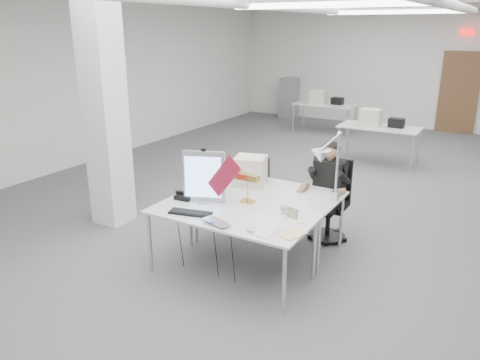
# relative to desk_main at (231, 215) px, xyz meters

# --- Properties ---
(room_shell) EXTENTS (10.04, 14.04, 3.24)m
(room_shell) POSITION_rel_desk_main_xyz_m (0.04, 2.63, 0.95)
(room_shell) COLOR #515154
(room_shell) RESTS_ON ground
(desk_main) EXTENTS (1.80, 0.90, 0.02)m
(desk_main) POSITION_rel_desk_main_xyz_m (0.00, 0.00, 0.00)
(desk_main) COLOR silver
(desk_main) RESTS_ON room_shell
(desk_second) EXTENTS (1.80, 0.90, 0.02)m
(desk_second) POSITION_rel_desk_main_xyz_m (0.00, 0.90, 0.00)
(desk_second) COLOR silver
(desk_second) RESTS_ON room_shell
(bg_desk_a) EXTENTS (1.60, 0.80, 0.02)m
(bg_desk_a) POSITION_rel_desk_main_xyz_m (0.20, 5.50, 0.00)
(bg_desk_a) COLOR silver
(bg_desk_a) RESTS_ON room_shell
(bg_desk_b) EXTENTS (1.60, 0.80, 0.02)m
(bg_desk_b) POSITION_rel_desk_main_xyz_m (-1.80, 7.70, 0.00)
(bg_desk_b) COLOR silver
(bg_desk_b) RESTS_ON room_shell
(filing_cabinet) EXTENTS (0.45, 0.55, 1.20)m
(filing_cabinet) POSITION_rel_desk_main_xyz_m (-3.50, 9.15, -0.14)
(filing_cabinet) COLOR gray
(filing_cabinet) RESTS_ON room_shell
(office_chair) EXTENTS (0.56, 0.56, 1.10)m
(office_chair) POSITION_rel_desk_main_xyz_m (0.60, 1.48, -0.19)
(office_chair) COLOR black
(office_chair) RESTS_ON room_shell
(seated_person) EXTENTS (0.48, 0.59, 0.86)m
(seated_person) POSITION_rel_desk_main_xyz_m (0.60, 1.43, 0.16)
(seated_person) COLOR black
(seated_person) RESTS_ON office_chair
(monitor) EXTENTS (0.47, 0.23, 0.60)m
(monitor) POSITION_rel_desk_main_xyz_m (-0.46, 0.17, 0.31)
(monitor) COLOR #B1B1B5
(monitor) RESTS_ON desk_main
(pennant) EXTENTS (0.48, 0.07, 0.52)m
(pennant) POSITION_rel_desk_main_xyz_m (-0.17, 0.14, 0.37)
(pennant) COLOR maroon
(pennant) RESTS_ON monitor
(keyboard) EXTENTS (0.49, 0.26, 0.02)m
(keyboard) POSITION_rel_desk_main_xyz_m (-0.38, -0.23, 0.02)
(keyboard) COLOR black
(keyboard) RESTS_ON desk_main
(laptop) EXTENTS (0.40, 0.31, 0.03)m
(laptop) POSITION_rel_desk_main_xyz_m (0.00, -0.36, 0.03)
(laptop) COLOR #A6A7AB
(laptop) RESTS_ON desk_main
(mouse) EXTENTS (0.11, 0.09, 0.04)m
(mouse) POSITION_rel_desk_main_xyz_m (0.42, -0.31, 0.03)
(mouse) COLOR #A8A9AD
(mouse) RESTS_ON desk_main
(bankers_lamp) EXTENTS (0.27, 0.12, 0.30)m
(bankers_lamp) POSITION_rel_desk_main_xyz_m (-0.01, 0.40, 0.16)
(bankers_lamp) COLOR gold
(bankers_lamp) RESTS_ON desk_main
(desk_phone) EXTENTS (0.21, 0.20, 0.05)m
(desk_phone) POSITION_rel_desk_main_xyz_m (-0.71, 0.12, 0.04)
(desk_phone) COLOR black
(desk_phone) RESTS_ON desk_main
(picture_frame_left) EXTENTS (0.15, 0.07, 0.11)m
(picture_frame_left) POSITION_rel_desk_main_xyz_m (-0.62, 0.27, 0.07)
(picture_frame_left) COLOR #92633F
(picture_frame_left) RESTS_ON desk_main
(picture_frame_right) EXTENTS (0.14, 0.08, 0.11)m
(picture_frame_right) POSITION_rel_desk_main_xyz_m (0.63, 0.23, 0.07)
(picture_frame_right) COLOR #9C8543
(picture_frame_right) RESTS_ON desk_main
(desk_clock) EXTENTS (0.10, 0.04, 0.09)m
(desk_clock) POSITION_rel_desk_main_xyz_m (0.49, 0.31, 0.06)
(desk_clock) COLOR #B0B0B5
(desk_clock) RESTS_ON desk_main
(paper_stack_a) EXTENTS (0.28, 0.36, 0.01)m
(paper_stack_a) POSITION_rel_desk_main_xyz_m (0.54, -0.20, 0.02)
(paper_stack_a) COLOR silver
(paper_stack_a) RESTS_ON desk_main
(paper_stack_b) EXTENTS (0.26, 0.31, 0.01)m
(paper_stack_b) POSITION_rel_desk_main_xyz_m (0.80, -0.15, 0.02)
(paper_stack_b) COLOR #E3CA88
(paper_stack_b) RESTS_ON desk_main
(paper_stack_c) EXTENTS (0.23, 0.21, 0.01)m
(paper_stack_c) POSITION_rel_desk_main_xyz_m (0.68, 0.16, 0.02)
(paper_stack_c) COLOR silver
(paper_stack_c) RESTS_ON desk_main
(beige_monitor) EXTENTS (0.47, 0.45, 0.36)m
(beige_monitor) POSITION_rel_desk_main_xyz_m (-0.31, 0.99, 0.19)
(beige_monitor) COLOR beige
(beige_monitor) RESTS_ON desk_second
(architect_lamp) EXTENTS (0.27, 0.75, 0.96)m
(architect_lamp) POSITION_rel_desk_main_xyz_m (0.85, 0.70, 0.49)
(architect_lamp) COLOR silver
(architect_lamp) RESTS_ON desk_second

